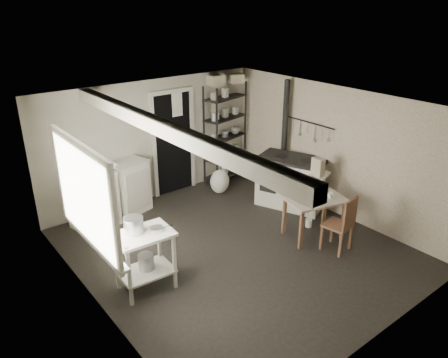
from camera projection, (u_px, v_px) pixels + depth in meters
floor at (236, 249)px, 6.91m from camera, size 5.00×5.00×0.00m
ceiling at (237, 106)px, 6.01m from camera, size 5.00×5.00×0.00m
wall_back at (152, 141)px, 8.27m from camera, size 4.50×0.02×2.30m
wall_front at (386, 255)px, 4.65m from camera, size 4.50×0.02×2.30m
wall_left at (91, 229)px, 5.18m from camera, size 0.02×5.00×2.30m
wall_right at (334, 151)px, 7.74m from camera, size 0.02×5.00×2.30m
window at (83, 196)px, 5.20m from camera, size 0.12×1.76×1.28m
doorway at (174, 144)px, 8.56m from camera, size 0.96×0.10×2.08m
ceiling_beam at (163, 128)px, 5.37m from camera, size 0.18×5.00×0.18m
wallpaper_panel at (334, 151)px, 7.74m from camera, size 0.01×5.00×2.30m
utensil_rail at (308, 122)px, 7.98m from camera, size 0.06×1.20×0.44m
prep_table at (146, 263)px, 5.84m from camera, size 0.78×0.58×0.86m
stockpot at (134, 227)px, 5.64m from camera, size 0.34×0.34×0.28m
saucepan at (157, 231)px, 5.74m from camera, size 0.20×0.20×0.10m
bucket at (146, 262)px, 5.88m from camera, size 0.22×0.22×0.23m
base_cabinets at (111, 194)px, 7.70m from camera, size 1.59×0.99×0.97m
mixing_bowl at (112, 169)px, 7.49m from camera, size 0.30×0.30×0.06m
counter_cup at (90, 175)px, 7.19m from camera, size 0.14×0.14×0.10m
shelf_rack at (225, 138)px, 9.12m from camera, size 1.04×0.59×2.07m
shelf_jar at (216, 120)px, 8.81m from camera, size 0.09×0.10×0.19m
storage_box_a at (216, 88)px, 8.56m from camera, size 0.31×0.27×0.20m
storage_box_b at (236, 87)px, 8.80m from camera, size 0.33×0.32×0.17m
stove at (291, 184)px, 8.18m from camera, size 1.08×1.37×0.95m
stovepipe at (286, 116)px, 8.24m from camera, size 0.12×0.12×1.54m
side_ledge at (315, 197)px, 7.65m from camera, size 0.62×0.46×0.85m
oats_box at (318, 167)px, 7.42m from camera, size 0.13×0.21×0.31m
work_table at (314, 216)px, 7.12m from camera, size 1.06×0.87×0.70m
table_cup at (331, 192)px, 6.95m from camera, size 0.11×0.11×0.09m
chair at (338, 222)px, 6.71m from camera, size 0.44×0.46×0.93m
flour_sack at (220, 182)px, 8.76m from camera, size 0.45×0.39×0.49m
floor_crock at (309, 223)px, 7.54m from camera, size 0.14×0.14×0.14m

